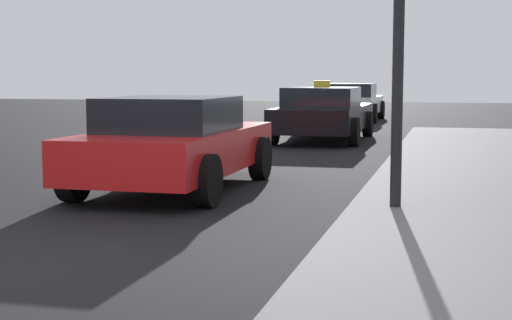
# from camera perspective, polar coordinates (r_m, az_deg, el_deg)

# --- Properties ---
(ground_plane) EXTENTS (80.00, 80.00, 0.00)m
(ground_plane) POSITION_cam_1_polar(r_m,az_deg,el_deg) (6.56, -14.57, -7.78)
(ground_plane) COLOR black
(car_red) EXTENTS (1.95, 4.07, 1.27)m
(car_red) POSITION_cam_1_polar(r_m,az_deg,el_deg) (10.67, -5.98, 1.25)
(car_red) COLOR red
(car_red) RESTS_ON ground_plane
(car_black) EXTENTS (2.05, 4.43, 1.43)m
(car_black) POSITION_cam_1_polar(r_m,az_deg,el_deg) (18.71, 4.90, 3.41)
(car_black) COLOR black
(car_black) RESTS_ON ground_plane
(car_white) EXTENTS (2.05, 4.12, 1.27)m
(car_white) POSITION_cam_1_polar(r_m,az_deg,el_deg) (26.98, 6.91, 4.24)
(car_white) COLOR white
(car_white) RESTS_ON ground_plane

